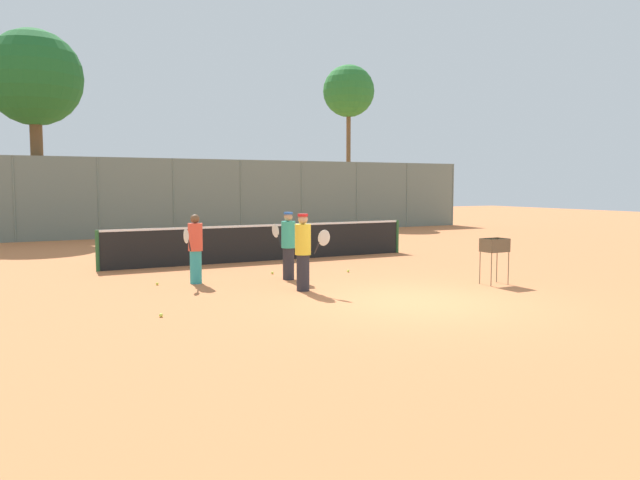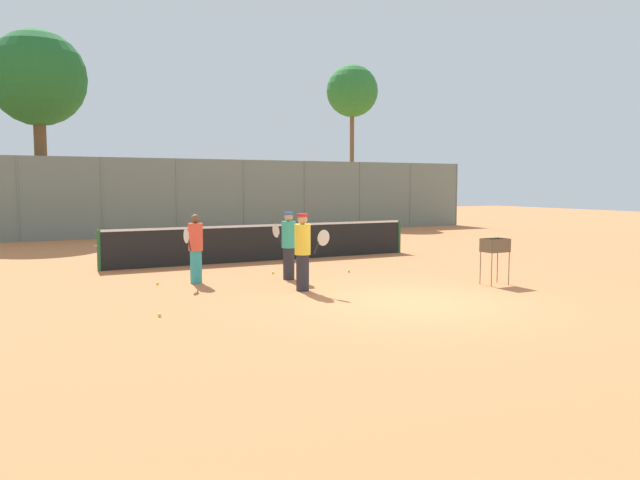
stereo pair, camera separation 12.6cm
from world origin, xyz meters
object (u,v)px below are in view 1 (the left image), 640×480
at_px(player_red_cap, 288,245).
at_px(player_white_outfit, 195,248).
at_px(player_yellow_shirt, 303,251).
at_px(ball_cart, 495,249).
at_px(tennis_net, 265,242).
at_px(parked_car, 26,220).

bearing_deg(player_red_cap, player_white_outfit, 66.51).
bearing_deg(player_yellow_shirt, ball_cart, 44.64).
distance_m(tennis_net, parked_car, 14.72).
xyz_separation_m(player_red_cap, player_yellow_shirt, (-0.39, -1.58, 0.02)).
xyz_separation_m(tennis_net, player_white_outfit, (-3.06, -3.12, 0.25)).
bearing_deg(ball_cart, parked_car, 112.93).
relative_size(player_white_outfit, player_yellow_shirt, 0.96).
relative_size(tennis_net, ball_cart, 9.18).
xyz_separation_m(player_white_outfit, player_yellow_shirt, (1.71, -2.03, 0.04)).
xyz_separation_m(tennis_net, ball_cart, (2.83, -6.38, 0.23)).
distance_m(player_white_outfit, player_yellow_shirt, 2.65).
relative_size(player_red_cap, parked_car, 0.38).
distance_m(player_red_cap, ball_cart, 4.72).
bearing_deg(tennis_net, parked_car, 112.44).
relative_size(tennis_net, parked_car, 2.26).
distance_m(tennis_net, player_white_outfit, 4.37).
bearing_deg(parked_car, player_red_cap, -74.79).
height_order(player_red_cap, player_yellow_shirt, player_yellow_shirt).
distance_m(tennis_net, player_yellow_shirt, 5.32).
height_order(player_white_outfit, parked_car, parked_car).
relative_size(player_white_outfit, player_red_cap, 0.99).
bearing_deg(player_white_outfit, tennis_net, 174.50).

